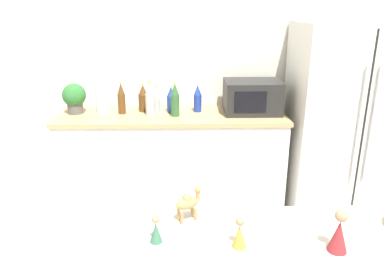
% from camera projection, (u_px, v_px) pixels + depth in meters
% --- Properties ---
extents(wall_back, '(8.00, 0.06, 2.55)m').
position_uv_depth(wall_back, '(207.00, 68.00, 3.48)').
color(wall_back, silver).
rests_on(wall_back, ground_plane).
extents(back_counter, '(1.97, 0.63, 0.93)m').
position_uv_depth(back_counter, '(173.00, 162.00, 3.42)').
color(back_counter, white).
rests_on(back_counter, ground_plane).
extents(refrigerator, '(0.94, 0.70, 1.71)m').
position_uv_depth(refrigerator, '(345.00, 123.00, 3.27)').
color(refrigerator, white).
rests_on(refrigerator, ground_plane).
extents(potted_plant, '(0.20, 0.20, 0.26)m').
position_uv_depth(potted_plant, '(74.00, 97.00, 3.22)').
color(potted_plant, '#595451').
rests_on(potted_plant, back_counter).
extents(paper_towel_roll, '(0.11, 0.11, 0.24)m').
position_uv_depth(paper_towel_roll, '(102.00, 99.00, 3.26)').
color(paper_towel_roll, white).
rests_on(paper_towel_roll, back_counter).
extents(microwave, '(0.48, 0.37, 0.28)m').
position_uv_depth(microwave, '(252.00, 97.00, 3.26)').
color(microwave, black).
rests_on(microwave, back_counter).
extents(back_bottle_0, '(0.07, 0.07, 0.29)m').
position_uv_depth(back_bottle_0, '(175.00, 100.00, 3.15)').
color(back_bottle_0, '#2D6033').
rests_on(back_bottle_0, back_counter).
extents(back_bottle_1, '(0.07, 0.07, 0.23)m').
position_uv_depth(back_bottle_1, '(156.00, 100.00, 3.28)').
color(back_bottle_1, '#B2B7BC').
rests_on(back_bottle_1, back_counter).
extents(back_bottle_2, '(0.07, 0.07, 0.28)m').
position_uv_depth(back_bottle_2, '(121.00, 99.00, 3.22)').
color(back_bottle_2, brown).
rests_on(back_bottle_2, back_counter).
extents(back_bottle_3, '(0.07, 0.07, 0.24)m').
position_uv_depth(back_bottle_3, '(198.00, 99.00, 3.29)').
color(back_bottle_3, navy).
rests_on(back_bottle_3, back_counter).
extents(back_bottle_4, '(0.08, 0.08, 0.23)m').
position_uv_depth(back_bottle_4, '(171.00, 100.00, 3.27)').
color(back_bottle_4, navy).
rests_on(back_bottle_4, back_counter).
extents(back_bottle_5, '(0.08, 0.08, 0.24)m').
position_uv_depth(back_bottle_5, '(143.00, 98.00, 3.30)').
color(back_bottle_5, brown).
rests_on(back_bottle_5, back_counter).
extents(back_bottle_6, '(0.08, 0.08, 0.29)m').
position_uv_depth(back_bottle_6, '(150.00, 99.00, 3.17)').
color(back_bottle_6, '#B2B7BC').
rests_on(back_bottle_6, back_counter).
extents(camel_figurine, '(0.12, 0.09, 0.15)m').
position_uv_depth(camel_figurine, '(188.00, 202.00, 1.58)').
color(camel_figurine, '#A87F4C').
rests_on(camel_figurine, bar_counter).
extents(wise_man_figurine_blue, '(0.06, 0.06, 0.13)m').
position_uv_depth(wise_man_figurine_blue, '(240.00, 234.00, 1.41)').
color(wise_man_figurine_blue, '#B28933').
rests_on(wise_man_figurine_blue, bar_counter).
extents(wise_man_figurine_crimson, '(0.07, 0.07, 0.17)m').
position_uv_depth(wise_man_figurine_crimson, '(339.00, 234.00, 1.38)').
color(wise_man_figurine_crimson, maroon).
rests_on(wise_man_figurine_crimson, bar_counter).
extents(wise_man_figurine_purple, '(0.05, 0.05, 0.11)m').
position_uv_depth(wise_man_figurine_purple, '(156.00, 231.00, 1.44)').
color(wise_man_figurine_purple, '#33664C').
rests_on(wise_man_figurine_purple, bar_counter).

